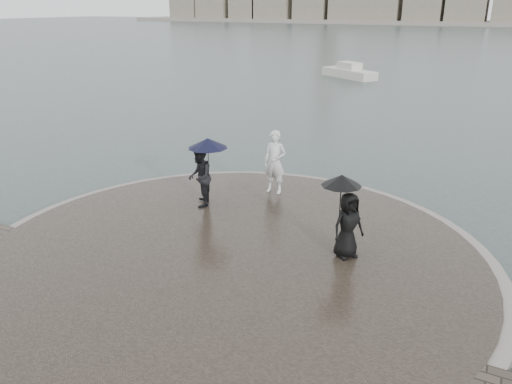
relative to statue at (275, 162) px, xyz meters
The scene contains 7 objects.
ground 7.80m from the statue, 83.79° to the right, with size 400.00×400.00×0.00m, color #2B3835.
kerb_ring 4.38m from the statue, 78.64° to the right, with size 12.50×12.50×0.32m, color gray.
quay_tip 4.38m from the statue, 78.64° to the right, with size 11.90×11.90×0.36m, color #2D261E.
statue is the anchor object (origin of this frame).
visitor_left 2.42m from the statue, 124.57° to the right, with size 1.32×1.21×2.04m.
visitor_right 4.48m from the statue, 42.91° to the right, with size 1.15×1.03×1.95m.
far_skyline 153.23m from the statue, 92.04° to the left, with size 260.00×20.00×37.00m.
Camera 1 is at (5.50, -5.68, 5.92)m, focal length 35.00 mm.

